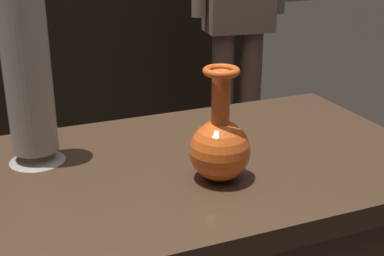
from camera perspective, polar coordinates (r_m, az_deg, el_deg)
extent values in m
cube|color=#422D1E|center=(1.18, -2.74, -5.07)|extent=(1.20, 0.64, 0.05)
cube|color=black|center=(3.33, -15.76, 6.08)|extent=(2.60, 0.40, 0.95)
sphere|color=#E55B1E|center=(1.09, 2.98, -2.42)|extent=(0.13, 0.13, 0.13)
cylinder|color=#E55B1E|center=(1.05, 3.09, 3.09)|extent=(0.04, 0.04, 0.11)
torus|color=#E55B1E|center=(1.03, 3.15, 6.09)|extent=(0.07, 0.07, 0.01)
cone|color=gray|center=(1.24, -16.22, -2.79)|extent=(0.12, 0.12, 0.03)
cylinder|color=gray|center=(1.17, -17.24, 6.38)|extent=(0.10, 0.10, 0.38)
cylinder|color=brown|center=(2.78, 6.15, 2.24)|extent=(0.11, 0.11, 0.80)
cylinder|color=brown|center=(2.74, 3.21, 1.98)|extent=(0.11, 0.11, 0.80)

